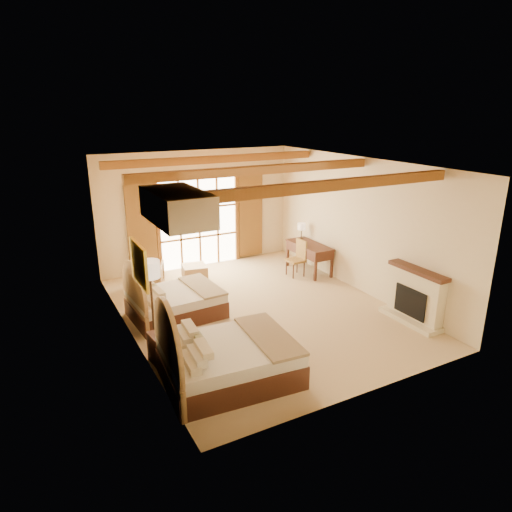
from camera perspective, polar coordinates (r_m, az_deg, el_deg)
floor at (r=10.17m, az=0.30°, el=-6.76°), size 7.00×7.00×0.00m
wall_back at (r=12.70m, az=-7.29°, el=5.81°), size 5.50×0.00×5.50m
wall_left at (r=8.70m, az=-15.82°, el=-0.55°), size 0.00×7.00×7.00m
wall_right at (r=11.14m, az=12.87°, el=3.75°), size 0.00×7.00×7.00m
ceiling at (r=9.29m, az=0.33°, el=11.44°), size 7.00×7.00×0.00m
ceiling_beams at (r=9.30m, az=0.33°, el=10.71°), size 5.39×4.60×0.18m
french_doors at (r=12.72m, az=-7.13°, el=4.22°), size 3.95×0.08×2.60m
fireplace at (r=10.03m, az=19.21°, el=-5.03°), size 0.46×1.40×1.16m
painting at (r=7.96m, az=-14.36°, el=-1.01°), size 0.06×0.95×0.75m
canopy_valance at (r=6.56m, az=-9.85°, el=6.13°), size 0.70×1.40×0.45m
bed_near at (r=7.55m, az=-4.43°, el=-12.71°), size 2.22×1.74×1.39m
bed_far at (r=9.87m, az=-10.74°, el=-5.58°), size 1.92×1.49×1.21m
nightstand at (r=8.31m, az=-11.41°, el=-11.12°), size 0.50×0.50×0.54m
floor_lamp at (r=8.25m, az=-13.12°, el=-2.32°), size 0.37×0.37×1.73m
armchair at (r=11.49m, az=-13.33°, el=-2.47°), size 0.95×0.96×0.67m
ottoman at (r=11.83m, az=-7.68°, el=-2.15°), size 0.68×0.68×0.43m
desk at (r=12.42m, az=6.64°, el=-0.11°), size 0.63×1.45×0.78m
desk_chair at (r=12.13m, az=5.03°, el=-1.09°), size 0.45×0.45×0.96m
desk_lamp at (r=12.72m, az=5.72°, el=3.62°), size 0.22×0.22×0.44m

